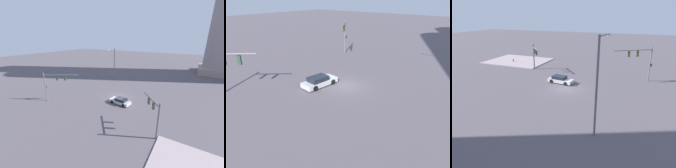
% 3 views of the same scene
% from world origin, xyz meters
% --- Properties ---
extents(ground_plane, '(196.72, 196.72, 0.00)m').
position_xyz_m(ground_plane, '(0.00, 0.00, 0.00)').
color(ground_plane, '#554E55').
extents(traffic_signal_opposite_side, '(6.01, 3.87, 5.98)m').
position_xyz_m(traffic_signal_opposite_side, '(-10.31, -7.96, 4.19)').
color(traffic_signal_opposite_side, '#5B6062').
rests_on(traffic_signal_opposite_side, ground).
extents(sedan_car_approaching, '(4.45, 2.21, 1.21)m').
position_xyz_m(sedan_car_approaching, '(1.83, -2.39, 0.57)').
color(sedan_car_approaching, '#B8B7B7').
rests_on(sedan_car_approaching, ground).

